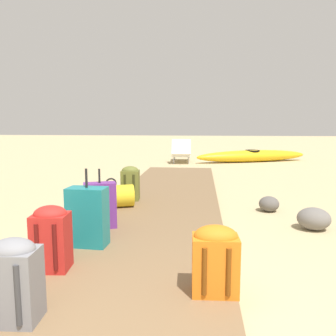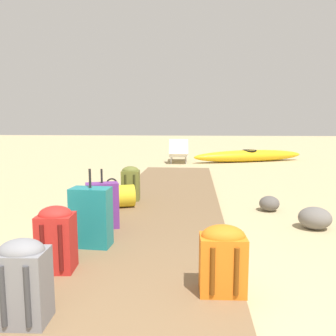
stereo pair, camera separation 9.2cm
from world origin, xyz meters
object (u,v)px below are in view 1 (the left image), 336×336
at_px(lounge_chair, 181,152).
at_px(suitcase_purple, 100,205).
at_px(suitcase_teal, 88,217).
at_px(kayak, 252,156).
at_px(backpack_red, 51,236).
at_px(backpack_olive, 130,182).
at_px(backpack_orange, 215,258).
at_px(duffel_bag_yellow, 111,196).
at_px(backpack_grey, 14,278).

bearing_deg(lounge_chair, suitcase_purple, -93.94).
bearing_deg(suitcase_teal, kayak, 71.23).
height_order(backpack_red, lounge_chair, lounge_chair).
relative_size(backpack_olive, backpack_orange, 1.08).
bearing_deg(lounge_chair, backpack_olive, -94.39).
distance_m(suitcase_teal, kayak, 8.78).
bearing_deg(lounge_chair, backpack_red, -93.86).
bearing_deg(suitcase_teal, duffel_bag_yellow, 96.59).
height_order(suitcase_teal, kayak, suitcase_teal).
bearing_deg(backpack_grey, backpack_red, 98.18).
height_order(duffel_bag_yellow, lounge_chair, lounge_chair).
bearing_deg(duffel_bag_yellow, backpack_orange, -59.32).
relative_size(suitcase_purple, kayak, 0.18).
relative_size(backpack_red, backpack_olive, 1.01).
bearing_deg(backpack_orange, backpack_grey, -159.01).
bearing_deg(backpack_red, backpack_olive, 87.37).
distance_m(backpack_grey, kayak, 10.03).
bearing_deg(backpack_red, backpack_grey, -81.82).
distance_m(backpack_grey, backpack_orange, 1.33).
height_order(suitcase_purple, kayak, suitcase_purple).
relative_size(suitcase_purple, suitcase_teal, 0.90).
xyz_separation_m(backpack_olive, duffel_bag_yellow, (-0.18, -0.49, -0.12)).
height_order(suitcase_teal, backpack_orange, suitcase_teal).
bearing_deg(suitcase_purple, kayak, 69.62).
relative_size(backpack_olive, duffel_bag_yellow, 0.76).
xyz_separation_m(backpack_red, backpack_grey, (0.11, -0.74, -0.01)).
relative_size(backpack_olive, suitcase_purple, 0.78).
bearing_deg(backpack_orange, kayak, 80.11).
height_order(backpack_red, backpack_olive, backpack_red).
distance_m(backpack_red, duffel_bag_yellow, 2.11).
distance_m(suitcase_purple, lounge_chair, 7.40).
bearing_deg(suitcase_teal, backpack_grey, -90.41).
bearing_deg(kayak, backpack_orange, -99.89).
distance_m(backpack_red, suitcase_teal, 0.58).
xyz_separation_m(duffel_bag_yellow, kayak, (3.00, 6.78, -0.04)).
height_order(backpack_red, kayak, backpack_red).
bearing_deg(backpack_red, kayak, 71.69).
xyz_separation_m(suitcase_teal, kayak, (2.82, 8.31, -0.18)).
relative_size(backpack_red, duffel_bag_yellow, 0.77).
relative_size(backpack_grey, kayak, 0.14).
xyz_separation_m(lounge_chair, kayak, (2.36, 0.34, -0.13)).
bearing_deg(duffel_bag_yellow, suitcase_teal, -83.41).
bearing_deg(suitcase_purple, backpack_grey, -88.80).
bearing_deg(backpack_orange, lounge_chair, 94.99).
xyz_separation_m(backpack_grey, kayak, (2.83, 9.62, -0.16)).
relative_size(suitcase_teal, backpack_grey, 1.46).
bearing_deg(duffel_bag_yellow, backpack_olive, 69.88).
xyz_separation_m(suitcase_teal, backpack_grey, (-0.01, -1.31, -0.02)).
relative_size(suitcase_purple, lounge_chair, 0.44).
bearing_deg(backpack_grey, suitcase_teal, 89.59).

